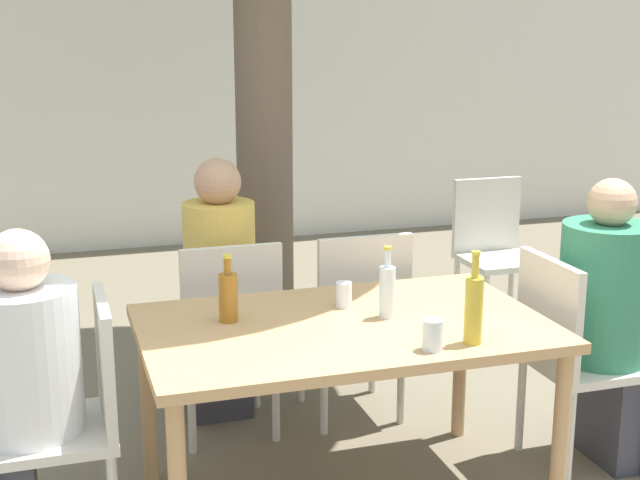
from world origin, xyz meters
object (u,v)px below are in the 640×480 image
object	(u,v)px
patio_chair_0	(75,410)
patio_chair_2	(228,327)
drinking_glass_0	(344,295)
drinking_glass_1	(432,335)
person_seated_0	(3,417)
patio_chair_3	(356,314)
person_seated_1	(618,336)
patio_chair_4	(494,246)
amber_bottle_0	(228,296)
patio_chair_1	(570,349)
dining_table_front	(344,342)
oil_cruet_1	(474,308)
water_bottle_2	(387,290)
person_seated_2	(217,303)

from	to	relation	value
patio_chair_0	patio_chair_2	xyz separation A→B (m)	(0.69, 0.70, 0.00)
drinking_glass_0	patio_chair_2	bearing A→B (deg)	125.03
drinking_glass_1	person_seated_0	bearing A→B (deg)	165.80
patio_chair_3	person_seated_1	size ratio (longest dim) A/B	0.75
patio_chair_3	patio_chair_4	world-z (taller)	same
amber_bottle_0	patio_chair_1	bearing A→B (deg)	-5.96
patio_chair_0	patio_chair_2	distance (m)	0.99
person_seated_0	person_seated_1	distance (m)	2.45
dining_table_front	drinking_glass_0	xyz separation A→B (m)	(0.06, 0.18, 0.13)
patio_chair_1	oil_cruet_1	distance (m)	0.80
patio_chair_2	water_bottle_2	bearing A→B (deg)	124.86
patio_chair_3	oil_cruet_1	distance (m)	1.10
oil_cruet_1	drinking_glass_0	size ratio (longest dim) A/B	3.31
patio_chair_1	patio_chair_4	size ratio (longest dim) A/B	1.00
patio_chair_3	patio_chair_2	bearing A→B (deg)	0.00
person_seated_0	drinking_glass_1	xyz separation A→B (m)	(1.43, -0.36, 0.27)
person_seated_1	drinking_glass_0	bearing A→B (deg)	81.05
drinking_glass_0	drinking_glass_1	xyz separation A→B (m)	(0.14, -0.54, 0.00)
patio_chair_0	person_seated_2	distance (m)	1.16
person_seated_1	drinking_glass_0	size ratio (longest dim) A/B	12.27
patio_chair_1	drinking_glass_0	world-z (taller)	patio_chair_1
patio_chair_3	water_bottle_2	world-z (taller)	water_bottle_2
patio_chair_1	drinking_glass_0	bearing A→B (deg)	78.89
dining_table_front	oil_cruet_1	bearing A→B (deg)	-43.44
person_seated_0	oil_cruet_1	xyz separation A→B (m)	(1.59, -0.34, 0.34)
patio_chair_0	amber_bottle_0	distance (m)	0.68
patio_chair_1	patio_chair_0	bearing A→B (deg)	90.00
person_seated_2	oil_cruet_1	size ratio (longest dim) A/B	3.78
patio_chair_0	dining_table_front	bearing A→B (deg)	90.00
patio_chair_3	drinking_glass_1	bearing A→B (deg)	84.30
patio_chair_2	drinking_glass_1	world-z (taller)	patio_chair_2
dining_table_front	drinking_glass_1	distance (m)	0.43
dining_table_front	person_seated_2	distance (m)	0.99
dining_table_front	person_seated_1	distance (m)	1.23
patio_chair_3	person_seated_1	xyz separation A→B (m)	(0.92, -0.70, 0.03)
person_seated_2	drinking_glass_0	distance (m)	0.87
patio_chair_0	patio_chair_4	size ratio (longest dim) A/B	1.00
dining_table_front	patio_chair_1	distance (m)	1.00
patio_chair_0	person_seated_0	bearing A→B (deg)	-90.00
patio_chair_4	drinking_glass_1	xyz separation A→B (m)	(-1.34, -2.03, 0.27)
patio_chair_0	patio_chair_4	xyz separation A→B (m)	(2.53, 1.67, 0.00)
person_seated_2	amber_bottle_0	distance (m)	0.85
patio_chair_3	person_seated_2	world-z (taller)	person_seated_2
person_seated_2	patio_chair_2	bearing A→B (deg)	90.00
patio_chair_0	person_seated_2	world-z (taller)	person_seated_2
drinking_glass_0	oil_cruet_1	bearing A→B (deg)	-60.33
person_seated_1	drinking_glass_0	xyz separation A→B (m)	(-1.16, 0.18, 0.24)
person_seated_2	amber_bottle_0	bearing A→B (deg)	82.41
water_bottle_2	drinking_glass_1	size ratio (longest dim) A/B	2.55
person_seated_1	oil_cruet_1	size ratio (longest dim) A/B	3.71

